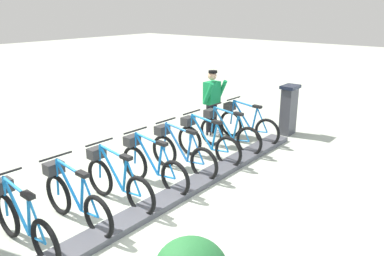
% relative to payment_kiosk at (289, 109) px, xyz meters
% --- Properties ---
extents(ground_plane, '(60.00, 60.00, 0.00)m').
position_rel_payment_kiosk_xyz_m(ground_plane, '(-0.05, 5.03, -0.67)').
color(ground_plane, '#A6AC9A').
extents(dock_rail_base, '(0.44, 9.02, 0.10)m').
position_rel_payment_kiosk_xyz_m(dock_rail_base, '(-0.05, 5.03, -0.62)').
color(dock_rail_base, '#47474C').
rests_on(dock_rail_base, ground).
extents(payment_kiosk, '(0.36, 0.52, 1.28)m').
position_rel_payment_kiosk_xyz_m(payment_kiosk, '(0.00, 0.00, 0.00)').
color(payment_kiosk, '#38383D').
rests_on(payment_kiosk, ground).
extents(bike_docked_0, '(1.72, 0.54, 1.02)m').
position_rel_payment_kiosk_xyz_m(bike_docked_0, '(0.57, 1.12, -0.24)').
color(bike_docked_0, black).
rests_on(bike_docked_0, ground).
extents(bike_docked_1, '(1.72, 0.54, 1.02)m').
position_rel_payment_kiosk_xyz_m(bike_docked_1, '(0.57, 1.94, -0.24)').
color(bike_docked_1, black).
rests_on(bike_docked_1, ground).
extents(bike_docked_2, '(1.72, 0.54, 1.02)m').
position_rel_payment_kiosk_xyz_m(bike_docked_2, '(0.57, 2.76, -0.24)').
color(bike_docked_2, black).
rests_on(bike_docked_2, ground).
extents(bike_docked_3, '(1.72, 0.54, 1.02)m').
position_rel_payment_kiosk_xyz_m(bike_docked_3, '(0.57, 3.58, -0.24)').
color(bike_docked_3, black).
rests_on(bike_docked_3, ground).
extents(bike_docked_4, '(1.72, 0.54, 1.02)m').
position_rel_payment_kiosk_xyz_m(bike_docked_4, '(0.57, 4.41, -0.24)').
color(bike_docked_4, black).
rests_on(bike_docked_4, ground).
extents(bike_docked_5, '(1.72, 0.54, 1.02)m').
position_rel_payment_kiosk_xyz_m(bike_docked_5, '(0.57, 5.23, -0.24)').
color(bike_docked_5, black).
rests_on(bike_docked_5, ground).
extents(bike_docked_6, '(1.72, 0.54, 1.02)m').
position_rel_payment_kiosk_xyz_m(bike_docked_6, '(0.57, 6.05, -0.24)').
color(bike_docked_6, black).
rests_on(bike_docked_6, ground).
extents(bike_docked_7, '(1.72, 0.54, 1.02)m').
position_rel_payment_kiosk_xyz_m(bike_docked_7, '(0.57, 6.87, -0.24)').
color(bike_docked_7, black).
rests_on(bike_docked_7, ground).
extents(worker_near_rack, '(0.49, 0.64, 1.66)m').
position_rel_payment_kiosk_xyz_m(worker_near_rack, '(1.49, 1.27, 0.24)').
color(worker_near_rack, white).
rests_on(worker_near_rack, ground).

